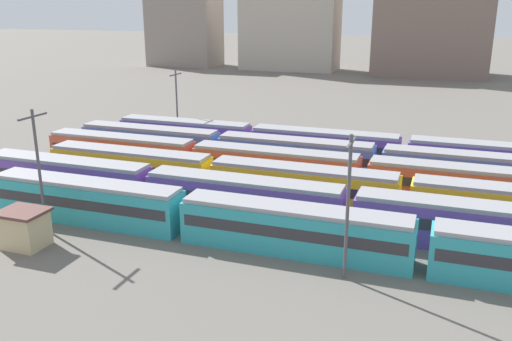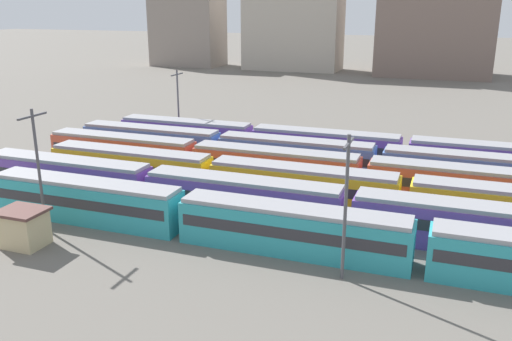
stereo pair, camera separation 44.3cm
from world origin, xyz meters
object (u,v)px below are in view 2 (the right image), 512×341
(train_track_4, at_px, (295,155))
(train_track_5, at_px, (405,153))
(train_track_0, at_px, (421,247))
(train_track_1, at_px, (243,198))
(train_track_3, at_px, (364,175))
(catenary_pole_2, at_px, (38,165))
(signal_hut, at_px, (24,227))
(catenary_pole_0, at_px, (346,201))
(catenary_pole_3, at_px, (178,102))

(train_track_4, relative_size, train_track_5, 0.75)
(train_track_0, xyz_separation_m, train_track_4, (-15.16, 20.80, -0.00))
(train_track_1, bearing_deg, train_track_4, 88.53)
(train_track_1, relative_size, train_track_3, 0.75)
(train_track_5, distance_m, catenary_pole_2, 39.79)
(train_track_5, bearing_deg, signal_hut, -129.36)
(train_track_0, distance_m, train_track_3, 16.89)
(train_track_3, distance_m, train_track_4, 10.12)
(train_track_3, bearing_deg, train_track_1, -131.12)
(catenary_pole_2, bearing_deg, train_track_1, 29.03)
(train_track_1, xyz_separation_m, signal_hut, (-14.18, -11.30, -0.35))
(catenary_pole_0, height_order, signal_hut, catenary_pole_0)
(catenary_pole_2, distance_m, catenary_pole_3, 32.45)
(train_track_3, bearing_deg, train_track_5, 73.61)
(catenary_pole_2, xyz_separation_m, signal_hut, (0.62, -3.08, -4.22))
(catenary_pole_2, bearing_deg, train_track_0, 5.67)
(catenary_pole_0, xyz_separation_m, catenary_pole_2, (-25.37, -0.14, 0.05))
(train_track_1, bearing_deg, train_track_5, 59.73)
(catenary_pole_0, distance_m, catenary_pole_2, 25.37)
(train_track_4, distance_m, catenary_pole_2, 28.52)
(train_track_0, xyz_separation_m, catenary_pole_2, (-30.37, -3.02, 3.87))
(catenary_pole_2, bearing_deg, train_track_3, 37.93)
(train_track_0, height_order, signal_hut, train_track_0)
(catenary_pole_2, bearing_deg, signal_hut, -78.54)
(train_track_0, relative_size, catenary_pole_3, 7.58)
(train_track_4, height_order, signal_hut, train_track_4)
(train_track_1, relative_size, catenary_pole_3, 5.66)
(train_track_5, xyz_separation_m, catenary_pole_3, (-31.03, 3.18, 3.57))
(train_track_4, xyz_separation_m, train_track_5, (11.74, 5.20, 0.00))
(train_track_0, distance_m, catenary_pole_3, 45.28)
(train_track_3, xyz_separation_m, catenary_pole_0, (1.48, -18.47, 3.82))
(train_track_1, height_order, catenary_pole_0, catenary_pole_0)
(train_track_5, xyz_separation_m, catenary_pole_2, (-26.95, -29.02, 3.87))
(catenary_pole_3, bearing_deg, signal_hut, -82.40)
(train_track_0, xyz_separation_m, train_track_1, (-15.56, 5.20, -0.00))
(train_track_4, relative_size, catenary_pole_2, 5.35)
(train_track_0, height_order, train_track_5, same)
(train_track_0, relative_size, catenary_pole_0, 7.22)
(train_track_0, bearing_deg, catenary_pole_3, 139.74)
(catenary_pole_0, relative_size, signal_hut, 2.87)
(catenary_pole_2, bearing_deg, train_track_4, 57.44)
(train_track_5, bearing_deg, train_track_0, -82.50)
(train_track_1, height_order, catenary_pole_2, catenary_pole_2)
(train_track_5, bearing_deg, train_track_3, -106.39)
(train_track_1, xyz_separation_m, catenary_pole_0, (10.56, -8.07, 3.82))
(train_track_3, relative_size, catenary_pole_3, 7.58)
(catenary_pole_0, height_order, catenary_pole_2, catenary_pole_2)
(train_track_5, bearing_deg, catenary_pole_0, -93.13)
(train_track_0, bearing_deg, train_track_5, 97.50)
(catenary_pole_0, bearing_deg, train_track_5, 86.87)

